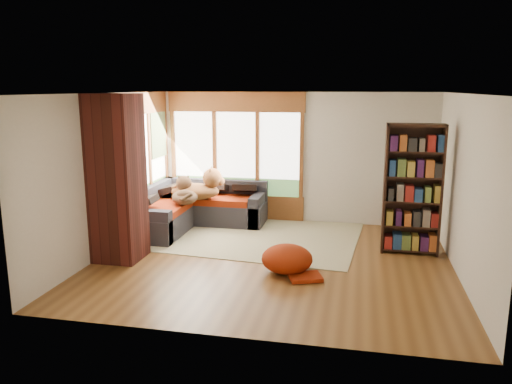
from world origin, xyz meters
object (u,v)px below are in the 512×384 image
at_px(sectional_sofa, 190,211).
at_px(brick_chimney, 117,178).
at_px(dog_brindle, 184,193).
at_px(bookshelf, 412,190).
at_px(pouf, 287,258).
at_px(area_rug, 256,235).
at_px(dog_tan, 199,187).

bearing_deg(sectional_sofa, brick_chimney, -103.46).
distance_m(sectional_sofa, dog_brindle, 0.60).
distance_m(bookshelf, dog_brindle, 4.08).
xyz_separation_m(bookshelf, dog_brindle, (-4.05, 0.43, -0.32)).
relative_size(pouf, dog_brindle, 0.87).
relative_size(brick_chimney, sectional_sofa, 1.18).
relative_size(brick_chimney, area_rug, 0.71).
height_order(area_rug, bookshelf, bookshelf).
xyz_separation_m(area_rug, dog_brindle, (-1.37, 0.01, 0.74)).
distance_m(sectional_sofa, pouf, 3.09).
height_order(brick_chimney, pouf, brick_chimney).
xyz_separation_m(sectional_sofa, pouf, (2.25, -2.12, -0.08)).
bearing_deg(area_rug, sectional_sofa, 164.00).
bearing_deg(brick_chimney, bookshelf, 15.09).
distance_m(pouf, dog_tan, 2.95).
bearing_deg(pouf, brick_chimney, 178.56).
bearing_deg(bookshelf, sectional_sofa, 168.62).
bearing_deg(bookshelf, dog_brindle, 173.93).
bearing_deg(dog_brindle, pouf, -150.21).
xyz_separation_m(area_rug, bookshelf, (2.68, -0.42, 1.06)).
height_order(pouf, dog_brindle, dog_brindle).
height_order(sectional_sofa, pouf, sectional_sofa).
xyz_separation_m(brick_chimney, pouf, (2.69, -0.07, -1.08)).
bearing_deg(dog_tan, dog_brindle, -127.00).
xyz_separation_m(sectional_sofa, dog_brindle, (0.05, -0.39, 0.45)).
xyz_separation_m(area_rug, pouf, (0.83, -1.71, 0.21)).
bearing_deg(dog_tan, bookshelf, -20.80).
bearing_deg(sectional_sofa, area_rug, -17.16).
xyz_separation_m(area_rug, dog_tan, (-1.19, 0.36, 0.80)).
height_order(sectional_sofa, dog_tan, dog_tan).
bearing_deg(pouf, dog_tan, 134.36).
distance_m(dog_tan, dog_brindle, 0.39).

